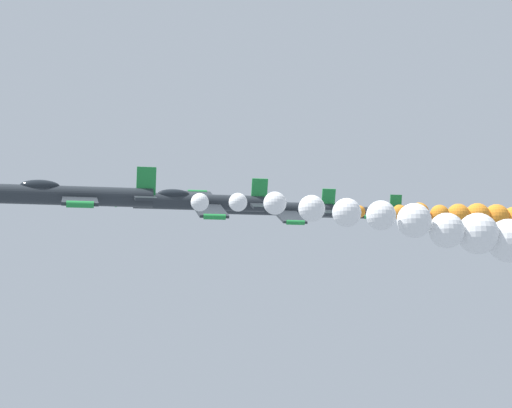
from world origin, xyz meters
TOP-DOWN VIEW (x-y plane):
  - airplane_lead at (-15.04, 13.57)m, footprint 9.40×10.35m
  - airplane_left_inner at (-4.93, 5.04)m, footprint 9.17×10.35m
  - airplane_right_inner at (5.99, -2.82)m, footprint 9.11×10.35m
  - smoke_trail_right_inner at (6.52, -20.22)m, footprint 2.81×15.94m
  - airplane_left_outer at (15.49, -11.92)m, footprint 9.44×10.35m

SIDE VIEW (x-z plane):
  - airplane_lead at x=-15.04m, z-range 95.26..98.34m
  - airplane_left_inner at x=-4.93m, z-range 96.43..99.93m
  - smoke_trail_right_inner at x=6.52m, z-range 97.91..100.64m
  - airplane_right_inner at x=5.99m, z-range 97.69..101.28m
  - airplane_left_outer at x=15.49m, z-range 99.24..102.22m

